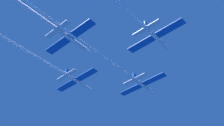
{
  "coord_description": "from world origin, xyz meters",
  "views": [
    {
      "loc": [
        37.13,
        -55.0,
        -45.44
      ],
      "look_at": [
        0.06,
        -13.25,
        0.15
      ],
      "focal_mm": 43.44,
      "sensor_mm": 36.0,
      "label": 1
    }
  ],
  "objects": [
    {
      "name": "jet_lead",
      "position": [
        0.39,
        -15.29,
        -0.28
      ],
      "size": [
        15.6,
        52.64,
        2.58
      ],
      "color": "silver"
    },
    {
      "name": "jet_left_wing",
      "position": [
        -13.54,
        -31.23,
        0.68
      ],
      "size": [
        15.6,
        58.21,
        2.58
      ],
      "color": "silver"
    }
  ]
}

